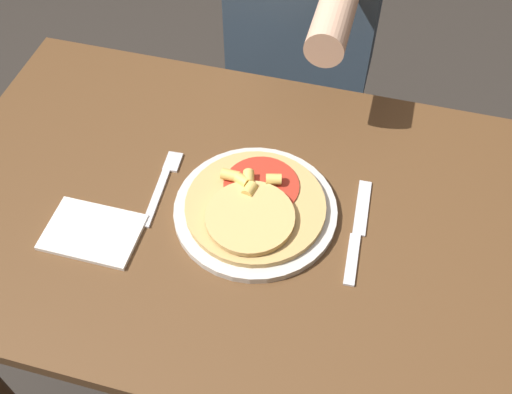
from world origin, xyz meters
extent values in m
plane|color=#2D2823|center=(0.00, 0.00, 0.00)|extent=(8.00, 8.00, 0.00)
cube|color=brown|center=(0.00, 0.00, 0.72)|extent=(1.18, 0.71, 0.03)
cylinder|color=brown|center=(-0.53, 0.29, 0.35)|extent=(0.06, 0.06, 0.70)
cylinder|color=brown|center=(0.53, 0.29, 0.35)|extent=(0.06, 0.06, 0.70)
cylinder|color=beige|center=(-0.01, 0.00, 0.74)|extent=(0.28, 0.28, 0.01)
cylinder|color=tan|center=(-0.01, 0.00, 0.75)|extent=(0.24, 0.24, 0.01)
cylinder|color=#B22D1E|center=(-0.01, 0.04, 0.76)|extent=(0.13, 0.13, 0.00)
cylinder|color=tan|center=(-0.01, -0.03, 0.77)|extent=(0.15, 0.15, 0.01)
cylinder|color=#E5BC5B|center=(-0.02, 0.02, 0.77)|extent=(0.02, 0.03, 0.02)
cylinder|color=#E5BC5B|center=(-0.03, 0.04, 0.77)|extent=(0.03, 0.03, 0.02)
cylinder|color=#E5BC5B|center=(0.01, 0.05, 0.77)|extent=(0.03, 0.03, 0.02)
cylinder|color=#E5BC5B|center=(-0.04, 0.03, 0.77)|extent=(0.03, 0.03, 0.02)
cylinder|color=#E5BC5B|center=(-0.06, 0.04, 0.77)|extent=(0.03, 0.02, 0.02)
cube|color=silver|center=(-0.19, -0.02, 0.74)|extent=(0.02, 0.13, 0.00)
cube|color=silver|center=(-0.19, 0.07, 0.74)|extent=(0.03, 0.05, 0.00)
cube|color=silver|center=(0.17, -0.05, 0.74)|extent=(0.02, 0.10, 0.00)
cube|color=silver|center=(0.17, 0.06, 0.74)|extent=(0.03, 0.12, 0.00)
cube|color=silver|center=(-0.26, -0.11, 0.74)|extent=(0.16, 0.11, 0.01)
cylinder|color=#2D2D38|center=(-0.13, 0.62, 0.27)|extent=(0.11, 0.11, 0.53)
cylinder|color=#2D2D38|center=(0.03, 0.62, 0.27)|extent=(0.11, 0.11, 0.53)
cylinder|color=tan|center=(0.05, 0.36, 0.93)|extent=(0.07, 0.30, 0.07)
camera|label=1|loc=(0.15, -0.60, 1.58)|focal=42.00mm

